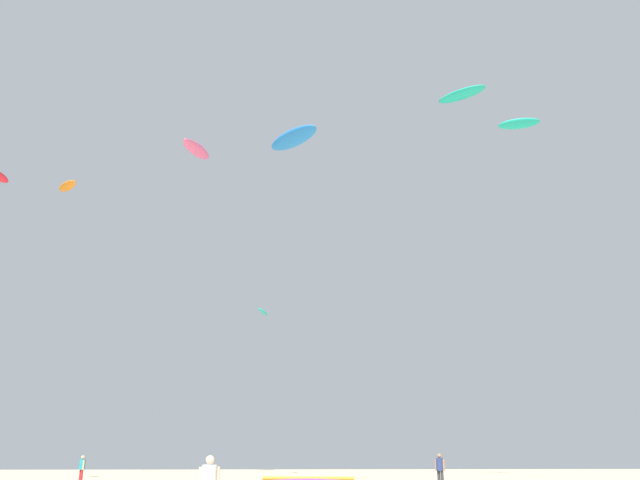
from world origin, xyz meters
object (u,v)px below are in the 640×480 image
at_px(kite_aloft_5, 263,312).
at_px(kite_aloft_6, 293,138).
at_px(person_midground, 82,467).
at_px(kite_aloft_2, 519,124).
at_px(kite_aloft_0, 67,186).
at_px(person_left, 440,468).
at_px(kite_aloft_1, 196,149).
at_px(kite_aloft_7, 462,94).

xyz_separation_m(kite_aloft_5, kite_aloft_6, (2.29, -17.51, 6.83)).
distance_m(person_midground, kite_aloft_2, 33.32).
relative_size(person_midground, kite_aloft_0, 0.58).
height_order(person_left, kite_aloft_1, kite_aloft_1).
bearing_deg(kite_aloft_0, kite_aloft_1, -6.86).
bearing_deg(kite_aloft_2, kite_aloft_5, 133.08).
xyz_separation_m(kite_aloft_6, kite_aloft_7, (12.80, 7.49, 8.03)).
relative_size(kite_aloft_6, kite_aloft_7, 0.97).
relative_size(person_left, kite_aloft_1, 0.41).
bearing_deg(kite_aloft_5, kite_aloft_1, -178.79).
bearing_deg(kite_aloft_7, kite_aloft_0, 161.09).
relative_size(kite_aloft_1, kite_aloft_6, 1.13).
height_order(kite_aloft_1, kite_aloft_7, kite_aloft_1).
relative_size(person_left, kite_aloft_0, 0.62).
bearing_deg(kite_aloft_7, person_midground, -176.03).
xyz_separation_m(person_midground, kite_aloft_2, (25.97, -5.62, 20.11)).
bearing_deg(kite_aloft_0, kite_aloft_7, -18.91).
relative_size(person_left, kite_aloft_5, 0.70).
relative_size(person_midground, kite_aloft_2, 0.60).
xyz_separation_m(kite_aloft_1, kite_aloft_5, (6.37, 0.13, -14.70)).
xyz_separation_m(person_midground, kite_aloft_0, (-8.06, 12.98, 23.34)).
xyz_separation_m(person_midground, person_left, (19.87, -5.23, 0.06)).
bearing_deg(kite_aloft_5, kite_aloft_0, 176.02).
relative_size(person_left, kite_aloft_7, 0.45).
xyz_separation_m(person_midground, kite_aloft_5, (9.73, 11.75, 11.85)).
bearing_deg(kite_aloft_2, kite_aloft_7, 98.92).
relative_size(kite_aloft_5, kite_aloft_6, 0.66).
xyz_separation_m(kite_aloft_1, kite_aloft_2, (22.60, -17.23, -6.44)).
bearing_deg(kite_aloft_2, person_midground, 167.79).
bearing_deg(kite_aloft_5, kite_aloft_2, -46.92).
bearing_deg(kite_aloft_1, person_midground, -106.15).
bearing_deg(kite_aloft_2, kite_aloft_1, 142.68).
relative_size(person_midground, person_left, 0.94).
bearing_deg(person_midground, kite_aloft_2, -50.54).
bearing_deg(kite_aloft_5, person_left, -59.14).
height_order(person_left, kite_aloft_5, kite_aloft_5).
xyz_separation_m(kite_aloft_1, kite_aloft_7, (21.45, -9.89, 0.16)).
bearing_deg(kite_aloft_2, kite_aloft_6, -179.38).
height_order(kite_aloft_1, kite_aloft_2, kite_aloft_1).
xyz_separation_m(kite_aloft_2, kite_aloft_7, (-1.15, 7.34, 6.60)).
bearing_deg(kite_aloft_0, kite_aloft_2, -28.67).
distance_m(kite_aloft_2, kite_aloft_6, 14.02).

